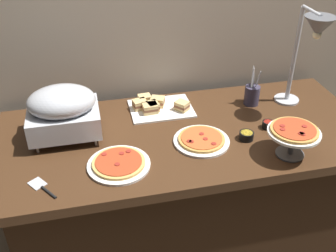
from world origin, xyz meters
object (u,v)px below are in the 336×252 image
pizza_plate_center (119,164)px  serving_spatula (43,188)px  sauce_cup_far (268,124)px  utensil_holder (252,95)px  chafing_dish (63,110)px  sandwich_platter (157,106)px  heat_lamp (313,37)px  pizza_plate_raised_stand (294,134)px  sauce_cup_near (246,135)px  pizza_plate_front (201,140)px

pizza_plate_center → serving_spatula: pizza_plate_center is taller
sauce_cup_far → utensil_holder: size_ratio=0.25×
pizza_plate_center → chafing_dish: bearing=127.4°
sandwich_platter → sauce_cup_far: (0.52, -0.31, -0.00)m
sandwich_platter → utensil_holder: bearing=-5.8°
chafing_dish → sauce_cup_far: bearing=-8.5°
pizza_plate_center → heat_lamp: bearing=14.2°
heat_lamp → pizza_plate_raised_stand: 0.52m
chafing_dish → sandwich_platter: bearing=17.7°
chafing_dish → sauce_cup_near: size_ratio=4.73×
sauce_cup_near → sauce_cup_far: size_ratio=1.23×
pizza_plate_raised_stand → serving_spatula: 1.13m
sauce_cup_near → serving_spatula: (-0.97, -0.15, -0.02)m
pizza_plate_front → sauce_cup_near: sauce_cup_near is taller
pizza_plate_center → sauce_cup_near: size_ratio=3.98×
sandwich_platter → pizza_plate_center: bearing=-120.6°
chafing_dish → pizza_plate_front: (0.64, -0.20, -0.14)m
chafing_dish → sauce_cup_near: chafing_dish is taller
pizza_plate_front → sauce_cup_near: 0.23m
sauce_cup_far → sandwich_platter: bearing=149.3°
chafing_dish → pizza_plate_raised_stand: (1.02, -0.39, -0.03)m
heat_lamp → utensil_holder: heat_lamp is taller
sauce_cup_far → utensil_holder: bearing=86.7°
chafing_dish → pizza_plate_front: size_ratio=1.23×
heat_lamp → sauce_cup_near: size_ratio=7.69×
pizza_plate_front → pizza_plate_raised_stand: size_ratio=1.15×
heat_lamp → serving_spatula: heat_lamp is taller
heat_lamp → sauce_cup_far: (-0.23, -0.11, -0.41)m
heat_lamp → utensil_holder: size_ratio=2.39×
serving_spatula → sandwich_platter: bearing=41.6°
sandwich_platter → sauce_cup_near: size_ratio=4.78×
pizza_plate_front → pizza_plate_raised_stand: 0.43m
pizza_plate_center → sauce_cup_near: sauce_cup_near is taller
pizza_plate_center → sandwich_platter: bearing=59.4°
pizza_plate_center → sauce_cup_far: bearing=10.3°
pizza_plate_front → utensil_holder: bearing=38.0°
pizza_plate_center → sauce_cup_near: (0.64, 0.07, 0.01)m
serving_spatula → pizza_plate_raised_stand: bearing=-0.6°
serving_spatula → pizza_plate_front: bearing=13.2°
pizza_plate_front → serving_spatula: pizza_plate_front is taller
sandwich_platter → serving_spatula: bearing=-138.4°
sauce_cup_far → pizza_plate_center: bearing=-169.7°
pizza_plate_front → sauce_cup_near: (0.22, -0.02, 0.01)m
pizza_plate_center → serving_spatula: bearing=-166.5°
pizza_plate_center → pizza_plate_raised_stand: bearing=-6.6°
chafing_dish → serving_spatula: bearing=-105.8°
pizza_plate_center → pizza_plate_raised_stand: size_ratio=1.19×
pizza_plate_raised_stand → serving_spatula: size_ratio=1.52×
sauce_cup_near → utensil_holder: utensil_holder is taller
heat_lamp → sauce_cup_near: (-0.38, -0.19, -0.41)m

